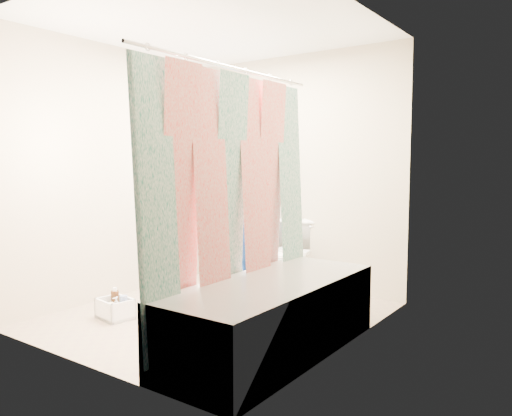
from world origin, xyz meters
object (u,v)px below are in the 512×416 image
Objects in this scene: toilet at (290,256)px; plumber at (237,197)px; bathtub at (272,315)px; cleaning_caddy at (116,310)px.

plumber is (-0.48, -0.26, 0.59)m from toilet.
bathtub is at bearing 18.80° from plumber.
bathtub is 1.68m from toilet.
toilet is 2.29× the size of cleaning_caddy.
bathtub is 2.43× the size of toilet.
toilet reaches higher than bathtub.
cleaning_caddy is (-0.22, -1.36, -0.87)m from plumber.
toilet is at bearing 75.55° from cleaning_caddy.
bathtub is 5.56× the size of cleaning_caddy.
bathtub is at bearing 14.27° from cleaning_caddy.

